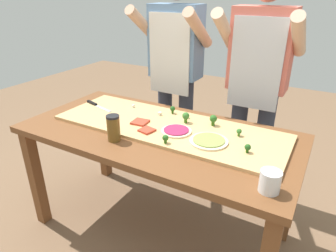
{
  "coord_description": "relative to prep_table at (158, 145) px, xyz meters",
  "views": [
    {
      "loc": [
        0.86,
        -1.37,
        1.55
      ],
      "look_at": [
        0.06,
        0.03,
        0.8
      ],
      "focal_mm": 31.77,
      "sensor_mm": 36.0,
      "label": 1
    }
  ],
  "objects": [
    {
      "name": "broccoli_floret_front_mid",
      "position": [
        0.14,
        -0.15,
        0.15
      ],
      "size": [
        0.03,
        0.03,
        0.05
      ],
      "color": "#366618",
      "rests_on": "cutting_board"
    },
    {
      "name": "cook_right",
      "position": [
        0.4,
        0.7,
        0.33
      ],
      "size": [
        0.54,
        0.39,
        1.67
      ],
      "color": "#333847",
      "rests_on": "ground"
    },
    {
      "name": "chefs_knife",
      "position": [
        -0.58,
        0.1,
        0.13
      ],
      "size": [
        0.28,
        0.09,
        0.02
      ],
      "color": "#B7BABF",
      "rests_on": "cutting_board"
    },
    {
      "name": "broccoli_floret_front_right",
      "position": [
        0.46,
        0.13,
        0.15
      ],
      "size": [
        0.03,
        0.03,
        0.05
      ],
      "color": "#3F7220",
      "rests_on": "cutting_board"
    },
    {
      "name": "cutting_board",
      "position": [
        0.03,
        0.06,
        0.11
      ],
      "size": [
        1.43,
        0.5,
        0.02
      ],
      "primitive_type": "cube",
      "color": "tan",
      "rests_on": "prep_table"
    },
    {
      "name": "prep_table",
      "position": [
        0.0,
        0.0,
        0.0
      ],
      "size": [
        1.67,
        0.81,
        0.77
      ],
      "color": "brown",
      "rests_on": "ground"
    },
    {
      "name": "broccoli_floret_center_left",
      "position": [
        -0.03,
        0.24,
        0.15
      ],
      "size": [
        0.03,
        0.03,
        0.05
      ],
      "color": "#2C5915",
      "rests_on": "cutting_board"
    },
    {
      "name": "cheese_crumble_a",
      "position": [
        -0.33,
        0.2,
        0.13
      ],
      "size": [
        0.02,
        0.02,
        0.02
      ],
      "primitive_type": "cube",
      "rotation": [
        0.0,
        0.0,
        1.11
      ],
      "color": "silver",
      "rests_on": "cutting_board"
    },
    {
      "name": "broccoli_floret_center_right",
      "position": [
        0.55,
        -0.03,
        0.15
      ],
      "size": [
        0.03,
        0.03,
        0.05
      ],
      "color": "#2C5915",
      "rests_on": "cutting_board"
    },
    {
      "name": "pizza_slice_far_left",
      "position": [
        -0.13,
        0.01,
        0.13
      ],
      "size": [
        0.1,
        0.1,
        0.01
      ],
      "primitive_type": "cube",
      "rotation": [
        0.0,
        0.0,
        0.09
      ],
      "color": "#BC3D28",
      "rests_on": "cutting_board"
    },
    {
      "name": "pizza_whole_pesto_green",
      "position": [
        0.34,
        -0.02,
        0.13
      ],
      "size": [
        0.21,
        0.21,
        0.02
      ],
      "color": "beige",
      "rests_on": "cutting_board"
    },
    {
      "name": "sauce_jar",
      "position": [
        -0.15,
        -0.23,
        0.18
      ],
      "size": [
        0.07,
        0.07,
        0.15
      ],
      "color": "brown",
      "rests_on": "prep_table"
    },
    {
      "name": "cheese_crumble_b",
      "position": [
        0.1,
        0.22,
        0.13
      ],
      "size": [
        0.02,
        0.02,
        0.01
      ],
      "primitive_type": "cube",
      "rotation": [
        0.0,
        0.0,
        0.42
      ],
      "color": "silver",
      "rests_on": "cutting_board"
    },
    {
      "name": "broccoli_floret_back_mid",
      "position": [
        0.28,
        0.2,
        0.16
      ],
      "size": [
        0.05,
        0.05,
        0.07
      ],
      "color": "#366618",
      "rests_on": "cutting_board"
    },
    {
      "name": "flour_cup",
      "position": [
        0.72,
        -0.27,
        0.14
      ],
      "size": [
        0.09,
        0.09,
        0.1
      ],
      "color": "white",
      "rests_on": "prep_table"
    },
    {
      "name": "ground_plane",
      "position": [
        0.0,
        0.0,
        -0.67
      ],
      "size": [
        8.0,
        8.0,
        0.0
      ],
      "primitive_type": "plane",
      "color": "brown"
    },
    {
      "name": "cheese_crumble_c",
      "position": [
        -0.09,
        0.17,
        0.13
      ],
      "size": [
        0.03,
        0.03,
        0.02
      ],
      "primitive_type": "cube",
      "rotation": [
        0.0,
        0.0,
        1.25
      ],
      "color": "silver",
      "rests_on": "cutting_board"
    },
    {
      "name": "cook_left",
      "position": [
        -0.26,
        0.7,
        0.33
      ],
      "size": [
        0.54,
        0.39,
        1.67
      ],
      "color": "#333847",
      "rests_on": "ground"
    },
    {
      "name": "pizza_slice_near_right",
      "position": [
        -0.03,
        -0.07,
        0.13
      ],
      "size": [
        0.09,
        0.09,
        0.01
      ],
      "primitive_type": "cube",
      "rotation": [
        0.0,
        0.0,
        -0.21
      ],
      "color": "#BC3D28",
      "rests_on": "cutting_board"
    },
    {
      "name": "broccoli_floret_back_right",
      "position": [
        0.11,
        0.15,
        0.16
      ],
      "size": [
        0.05,
        0.05,
        0.07
      ],
      "color": "#3F7220",
      "rests_on": "cutting_board"
    },
    {
      "name": "pizza_whole_beet_magenta",
      "position": [
        0.13,
        0.01,
        0.13
      ],
      "size": [
        0.18,
        0.18,
        0.02
      ],
      "color": "beige",
      "rests_on": "cutting_board"
    }
  ]
}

